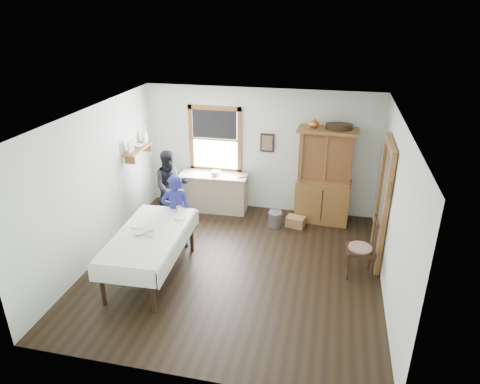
# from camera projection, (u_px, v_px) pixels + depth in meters

# --- Properties ---
(room) EXTENTS (5.01, 5.01, 2.70)m
(room) POSITION_uv_depth(u_px,v_px,m) (234.00, 198.00, 7.01)
(room) COLOR black
(room) RESTS_ON ground
(window) EXTENTS (1.18, 0.07, 1.48)m
(window) POSITION_uv_depth(u_px,v_px,m) (215.00, 136.00, 9.30)
(window) COLOR white
(window) RESTS_ON room
(doorway) EXTENTS (0.09, 1.14, 2.22)m
(doorway) POSITION_uv_depth(u_px,v_px,m) (384.00, 201.00, 7.36)
(doorway) COLOR #494034
(doorway) RESTS_ON room
(wall_shelf) EXTENTS (0.24, 1.00, 0.44)m
(wall_shelf) POSITION_uv_depth(u_px,v_px,m) (139.00, 147.00, 8.77)
(wall_shelf) COLOR #965C2E
(wall_shelf) RESTS_ON room
(framed_picture) EXTENTS (0.30, 0.04, 0.40)m
(framed_picture) POSITION_uv_depth(u_px,v_px,m) (267.00, 143.00, 9.10)
(framed_picture) COLOR black
(framed_picture) RESTS_ON room
(rug_beater) EXTENTS (0.01, 0.27, 0.27)m
(rug_beater) POSITION_uv_depth(u_px,v_px,m) (391.00, 183.00, 6.65)
(rug_beater) COLOR black
(rug_beater) RESTS_ON room
(work_counter) EXTENTS (1.50, 0.62, 0.85)m
(work_counter) POSITION_uv_depth(u_px,v_px,m) (214.00, 192.00, 9.51)
(work_counter) COLOR tan
(work_counter) RESTS_ON room
(china_hutch) EXTENTS (1.22, 0.64, 2.02)m
(china_hutch) POSITION_uv_depth(u_px,v_px,m) (324.00, 177.00, 8.79)
(china_hutch) COLOR #965C2E
(china_hutch) RESTS_ON room
(dining_table) EXTENTS (1.16, 2.10, 0.82)m
(dining_table) POSITION_uv_depth(u_px,v_px,m) (151.00, 254.00, 7.18)
(dining_table) COLOR white
(dining_table) RESTS_ON room
(spindle_chair) EXTENTS (0.53, 0.53, 1.09)m
(spindle_chair) POSITION_uv_depth(u_px,v_px,m) (361.00, 247.00, 7.14)
(spindle_chair) COLOR black
(spindle_chair) RESTS_ON room
(pail) EXTENTS (0.37, 0.37, 0.31)m
(pail) POSITION_uv_depth(u_px,v_px,m) (275.00, 219.00, 8.91)
(pail) COLOR gray
(pail) RESTS_ON room
(wicker_basket) EXTENTS (0.41, 0.32, 0.21)m
(wicker_basket) POSITION_uv_depth(u_px,v_px,m) (296.00, 222.00, 8.90)
(wicker_basket) COLOR olive
(wicker_basket) RESTS_ON room
(woman_blue) EXTENTS (0.57, 0.46, 1.36)m
(woman_blue) POSITION_uv_depth(u_px,v_px,m) (176.00, 214.00, 7.95)
(woman_blue) COLOR navy
(woman_blue) RESTS_ON room
(figure_dark) EXTENTS (0.86, 0.81, 1.41)m
(figure_dark) POSITION_uv_depth(u_px,v_px,m) (171.00, 188.00, 9.02)
(figure_dark) COLOR black
(figure_dark) RESTS_ON room
(table_cup_a) EXTENTS (0.14, 0.14, 0.10)m
(table_cup_a) POSITION_uv_depth(u_px,v_px,m) (151.00, 233.00, 6.90)
(table_cup_a) COLOR white
(table_cup_a) RESTS_ON dining_table
(table_cup_b) EXTENTS (0.13, 0.13, 0.10)m
(table_cup_b) POSITION_uv_depth(u_px,v_px,m) (179.00, 209.00, 7.72)
(table_cup_b) COLOR white
(table_cup_b) RESTS_ON dining_table
(table_bowl) EXTENTS (0.29, 0.29, 0.06)m
(table_bowl) POSITION_uv_depth(u_px,v_px,m) (140.00, 232.00, 6.97)
(table_bowl) COLOR white
(table_bowl) RESTS_ON dining_table
(counter_book) EXTENTS (0.27, 0.29, 0.02)m
(counter_book) POSITION_uv_depth(u_px,v_px,m) (236.00, 176.00, 9.23)
(counter_book) COLOR brown
(counter_book) RESTS_ON work_counter
(counter_bowl) EXTENTS (0.21, 0.21, 0.06)m
(counter_bowl) POSITION_uv_depth(u_px,v_px,m) (216.00, 172.00, 9.36)
(counter_bowl) COLOR white
(counter_bowl) RESTS_ON work_counter
(shelf_bowl) EXTENTS (0.22, 0.22, 0.05)m
(shelf_bowl) POSITION_uv_depth(u_px,v_px,m) (139.00, 146.00, 8.77)
(shelf_bowl) COLOR white
(shelf_bowl) RESTS_ON wall_shelf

